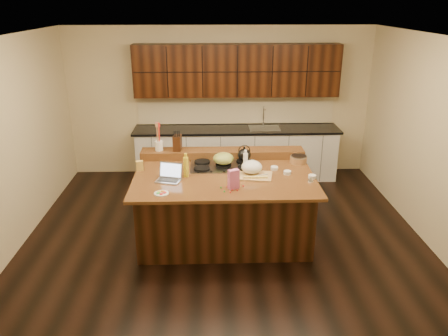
{
  "coord_description": "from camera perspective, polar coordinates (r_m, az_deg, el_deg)",
  "views": [
    {
      "loc": [
        -0.18,
        -5.4,
        3.12
      ],
      "look_at": [
        0.0,
        0.05,
        1.0
      ],
      "focal_mm": 35.0,
      "sensor_mm": 36.0,
      "label": 1
    }
  ],
  "objects": [
    {
      "name": "room",
      "position": [
        5.68,
        0.02,
        3.11
      ],
      "size": [
        5.52,
        5.02,
        2.72
      ],
      "color": "black",
      "rests_on": "ground"
    },
    {
      "name": "oil_bottle",
      "position": [
        5.76,
        -4.99,
        0.14
      ],
      "size": [
        0.09,
        0.09,
        0.27
      ],
      "primitive_type": "cylinder",
      "rotation": [
        0.0,
        0.0,
        0.35
      ],
      "color": "yellow",
      "rests_on": "island"
    },
    {
      "name": "green_bowl",
      "position": [
        6.07,
        -0.08,
        1.25
      ],
      "size": [
        0.38,
        0.38,
        0.16
      ],
      "primitive_type": "ellipsoid",
      "rotation": [
        0.0,
        0.0,
        0.41
      ],
      "color": "olive",
      "rests_on": "cooktop"
    },
    {
      "name": "utensil_crock",
      "position": [
        6.47,
        -8.48,
        2.89
      ],
      "size": [
        0.14,
        0.14,
        0.14
      ],
      "primitive_type": "cylinder",
      "rotation": [
        0.0,
        0.0,
        0.23
      ],
      "color": "white",
      "rests_on": "back_ledge"
    },
    {
      "name": "vinegar_bottle",
      "position": [
        5.94,
        2.82,
        0.77
      ],
      "size": [
        0.07,
        0.07,
        0.25
      ],
      "primitive_type": "cylinder",
      "rotation": [
        0.0,
        0.0,
        0.11
      ],
      "color": "silver",
      "rests_on": "island"
    },
    {
      "name": "ramekin_b",
      "position": [
        5.84,
        11.43,
        -1.1
      ],
      "size": [
        0.13,
        0.13,
        0.04
      ],
      "primitive_type": "cylinder",
      "rotation": [
        0.0,
        0.0,
        -0.37
      ],
      "color": "white",
      "rests_on": "island"
    },
    {
      "name": "pink_bag",
      "position": [
        5.38,
        1.26,
        -1.47
      ],
      "size": [
        0.15,
        0.12,
        0.25
      ],
      "primitive_type": "cube",
      "rotation": [
        0.0,
        0.0,
        0.4
      ],
      "color": "#C55C92",
      "rests_on": "island"
    },
    {
      "name": "kettle",
      "position": [
        6.2,
        2.66,
        1.74
      ],
      "size": [
        0.22,
        0.22,
        0.17
      ],
      "primitive_type": "ellipsoid",
      "rotation": [
        0.0,
        0.0,
        -0.19
      ],
      "color": "black",
      "rests_on": "cooktop"
    },
    {
      "name": "kitchen_timer",
      "position": [
        5.73,
        11.24,
        -1.38
      ],
      "size": [
        0.08,
        0.08,
        0.07
      ],
      "primitive_type": "cone",
      "rotation": [
        0.0,
        0.0,
        -0.03
      ],
      "color": "silver",
      "rests_on": "island"
    },
    {
      "name": "ramekin_a",
      "position": [
        5.92,
        8.27,
        -0.58
      ],
      "size": [
        0.11,
        0.11,
        0.04
      ],
      "primitive_type": "cylinder",
      "rotation": [
        0.0,
        0.0,
        0.06
      ],
      "color": "white",
      "rests_on": "island"
    },
    {
      "name": "gumdrop_3",
      "position": [
        5.42,
        -0.4,
        -2.57
      ],
      "size": [
        0.02,
        0.02,
        0.02
      ],
      "primitive_type": "ellipsoid",
      "color": "#198C26",
      "rests_on": "island"
    },
    {
      "name": "gumdrop_1",
      "position": [
        5.48,
        1.23,
        -2.32
      ],
      "size": [
        0.02,
        0.02,
        0.02
      ],
      "primitive_type": "ellipsoid",
      "color": "#198C26",
      "rests_on": "island"
    },
    {
      "name": "wooden_tray",
      "position": [
        5.81,
        3.7,
        -0.13
      ],
      "size": [
        0.54,
        0.44,
        0.2
      ],
      "rotation": [
        0.0,
        0.0,
        -0.19
      ],
      "color": "tan",
      "rests_on": "island"
    },
    {
      "name": "back_counter",
      "position": [
        7.93,
        1.66,
        5.6
      ],
      "size": [
        3.7,
        0.66,
        2.4
      ],
      "color": "silver",
      "rests_on": "ground"
    },
    {
      "name": "candy_plate",
      "position": [
        5.33,
        -8.18,
        -3.3
      ],
      "size": [
        0.18,
        0.18,
        0.01
      ],
      "primitive_type": "cylinder",
      "rotation": [
        0.0,
        0.0,
        -0.02
      ],
      "color": "white",
      "rests_on": "island"
    },
    {
      "name": "strainer_bowl",
      "position": [
        6.34,
        9.69,
        1.06
      ],
      "size": [
        0.28,
        0.28,
        0.09
      ],
      "primitive_type": "cylinder",
      "rotation": [
        0.0,
        0.0,
        -0.16
      ],
      "color": "#996B3F",
      "rests_on": "island"
    },
    {
      "name": "back_ledge",
      "position": [
        6.47,
        -0.19,
        1.92
      ],
      "size": [
        2.4,
        0.3,
        0.12
      ],
      "primitive_type": "cube",
      "color": "black",
      "rests_on": "island"
    },
    {
      "name": "gumdrop_0",
      "position": [
        5.45,
        0.43,
        -2.45
      ],
      "size": [
        0.02,
        0.02,
        0.02
      ],
      "primitive_type": "ellipsoid",
      "color": "red",
      "rests_on": "island"
    },
    {
      "name": "ramekin_c",
      "position": [
        6.05,
        6.58,
        -0.01
      ],
      "size": [
        0.13,
        0.13,
        0.04
      ],
      "primitive_type": "cylinder",
      "rotation": [
        0.0,
        0.0,
        0.35
      ],
      "color": "white",
      "rests_on": "island"
    },
    {
      "name": "gumdrop_6",
      "position": [
        5.3,
        0.83,
        -3.15
      ],
      "size": [
        0.02,
        0.02,
        0.02
      ],
      "primitive_type": "ellipsoid",
      "color": "red",
      "rests_on": "island"
    },
    {
      "name": "gumdrop_4",
      "position": [
        5.35,
        1.76,
        -2.91
      ],
      "size": [
        0.02,
        0.02,
        0.02
      ],
      "primitive_type": "ellipsoid",
      "color": "red",
      "rests_on": "island"
    },
    {
      "name": "gumdrop_7",
      "position": [
        5.45,
        0.64,
        -2.45
      ],
      "size": [
        0.02,
        0.02,
        0.02
      ],
      "primitive_type": "ellipsoid",
      "color": "#198C26",
      "rests_on": "island"
    },
    {
      "name": "gumdrop_5",
      "position": [
        5.32,
        0.05,
        -3.08
      ],
      "size": [
        0.02,
        0.02,
        0.02
      ],
      "primitive_type": "ellipsoid",
      "color": "#198C26",
      "rests_on": "island"
    },
    {
      "name": "gumdrop_2",
      "position": [
        5.48,
        2.55,
        -2.34
      ],
      "size": [
        0.02,
        0.02,
        0.02
      ],
      "primitive_type": "ellipsoid",
      "color": "red",
      "rests_on": "island"
    },
    {
      "name": "island",
      "position": [
        6.02,
        0.02,
        -4.93
      ],
      "size": [
        2.4,
        1.6,
        0.92
      ],
      "color": "black",
      "rests_on": "ground"
    },
    {
      "name": "gumdrop_8",
      "position": [
        5.36,
        1.09,
        -2.88
      ],
      "size": [
        0.02,
        0.02,
        0.02
      ],
      "primitive_type": "ellipsoid",
      "color": "red",
      "rests_on": "island"
    },
    {
      "name": "laptop",
      "position": [
        5.7,
        -7.14,
        -1.01
      ],
      "size": [
        0.36,
        0.32,
        0.21
      ],
      "rotation": [
        0.0,
        0.0,
        -0.27
      ],
      "color": "#B7B7BC",
      "rests_on": "island"
    },
    {
      "name": "package_box",
      "position": [
        6.08,
        -10.95,
        0.31
      ],
      "size": [
        0.11,
        0.08,
        0.13
      ],
      "primitive_type": "cube",
      "rotation": [
        0.0,
        0.0,
        0.18
      ],
      "color": "gold",
      "rests_on": "island"
    },
    {
      "name": "cooktop",
      "position": [
        6.11,
        -0.08,
        0.28
      ],
      "size": [
        0.92,
        0.52,
        0.05
      ],
      "color": "gray",
      "rests_on": "island"
    },
    {
      "name": "knife_block",
      "position": [
        6.43,
        -6.12,
        3.28
      ],
      "size": [
        0.13,
        0.19,
        0.22
      ],
      "primitive_type": "cube",
      "rotation": [
        0.0,
        0.0,
        -0.08
      ],
      "color": "black",
      "rests_on": "back_ledge"
    }
  ]
}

